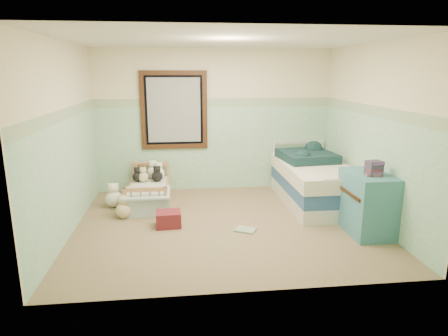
{
  "coord_description": "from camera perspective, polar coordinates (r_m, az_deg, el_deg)",
  "views": [
    {
      "loc": [
        -0.63,
        -5.24,
        2.11
      ],
      "look_at": [
        0.02,
        0.35,
        0.73
      ],
      "focal_mm": 31.72,
      "sensor_mm": 36.0,
      "label": 1
    }
  ],
  "objects": [
    {
      "name": "extra_plush_1",
      "position": [
        6.86,
        -12.35,
        -1.25
      ],
      "size": [
        0.17,
        0.17,
        0.17
      ],
      "primitive_type": "sphere",
      "color": "black",
      "rests_on": "toddler_mattress"
    },
    {
      "name": "wall_right",
      "position": [
        5.97,
        20.75,
        4.57
      ],
      "size": [
        0.04,
        3.6,
        2.5
      ],
      "primitive_type": "cube",
      "color": "beige",
      "rests_on": "floor"
    },
    {
      "name": "plush_floor_cream",
      "position": [
        6.57,
        -15.58,
        -4.3
      ],
      "size": [
        0.26,
        0.26,
        0.26
      ],
      "primitive_type": "sphere",
      "color": "white",
      "rests_on": "floor"
    },
    {
      "name": "book_stack",
      "position": [
        5.39,
        20.8,
        -0.02
      ],
      "size": [
        0.21,
        0.18,
        0.19
      ],
      "primitive_type": "cube",
      "rotation": [
        0.0,
        0.0,
        0.18
      ],
      "color": "#412327",
      "rests_on": "dresser"
    },
    {
      "name": "plush_bed_white",
      "position": [
        7.02,
        -10.18,
        -0.6
      ],
      "size": [
        0.22,
        0.22,
        0.22
      ],
      "primitive_type": "sphere",
      "color": "silver",
      "rests_on": "toddler_mattress"
    },
    {
      "name": "plush_bed_dark",
      "position": [
        6.81,
        -9.61,
        -1.18
      ],
      "size": [
        0.18,
        0.18,
        0.18
      ],
      "primitive_type": "sphere",
      "color": "black",
      "rests_on": "toddler_mattress"
    },
    {
      "name": "toddler_bed_frame",
      "position": [
        6.63,
        -10.75,
        -4.3
      ],
      "size": [
        0.65,
        1.3,
        0.17
      ],
      "primitive_type": "cube",
      "color": "#985D38",
      "rests_on": "floor"
    },
    {
      "name": "wall_front",
      "position": [
        3.6,
        3.63,
        -0.1
      ],
      "size": [
        4.2,
        0.04,
        2.5
      ],
      "primitive_type": "cube",
      "color": "beige",
      "rests_on": "floor"
    },
    {
      "name": "ceiling",
      "position": [
        5.29,
        0.25,
        18.07
      ],
      "size": [
        4.2,
        3.6,
        0.02
      ],
      "primitive_type": "cube",
      "color": "beige",
      "rests_on": "wall_back"
    },
    {
      "name": "wainscot_mint",
      "position": [
        7.18,
        -1.45,
        2.83
      ],
      "size": [
        4.2,
        0.01,
        1.5
      ],
      "primitive_type": "cube",
      "color": "#7BB58D",
      "rests_on": "floor"
    },
    {
      "name": "patchwork_quilt",
      "position": [
        6.18,
        -11.1,
        -3.53
      ],
      "size": [
        0.71,
        0.65,
        0.03
      ],
      "primitive_type": "cube",
      "color": "#629CC7",
      "rests_on": "toddler_mattress"
    },
    {
      "name": "plush_bed_tan",
      "position": [
        6.83,
        -11.54,
        -1.28
      ],
      "size": [
        0.17,
        0.17,
        0.17
      ],
      "primitive_type": "sphere",
      "color": "beige",
      "rests_on": "toddler_mattress"
    },
    {
      "name": "red_pillow",
      "position": [
        5.62,
        -8.0,
        -7.28
      ],
      "size": [
        0.36,
        0.32,
        0.21
      ],
      "primitive_type": "cube",
      "rotation": [
        0.0,
        0.0,
        0.05
      ],
      "color": "#A21221",
      "rests_on": "floor"
    },
    {
      "name": "wall_back",
      "position": [
        7.12,
        -1.49,
        6.8
      ],
      "size": [
        4.2,
        0.04,
        2.5
      ],
      "primitive_type": "cube",
      "color": "beige",
      "rests_on": "floor"
    },
    {
      "name": "plush_bed_brown",
      "position": [
        7.04,
        -11.8,
        -0.81
      ],
      "size": [
        0.18,
        0.18,
        0.18
      ],
      "primitive_type": "sphere",
      "color": "brown",
      "rests_on": "toddler_mattress"
    },
    {
      "name": "window_blinds",
      "position": [
        7.04,
        -7.22,
        8.26
      ],
      "size": [
        0.92,
        0.01,
        1.12
      ],
      "primitive_type": "cube",
      "color": "#B4B4B1",
      "rests_on": "window_frame"
    },
    {
      "name": "dresser",
      "position": [
        5.6,
        19.92,
        -4.79
      ],
      "size": [
        0.51,
        0.82,
        0.82
      ],
      "primitive_type": "cube",
      "color": "teal",
      "rests_on": "floor"
    },
    {
      "name": "plush_floor_tan",
      "position": [
        6.05,
        -14.22,
        -5.92
      ],
      "size": [
        0.24,
        0.24,
        0.24
      ],
      "primitive_type": "sphere",
      "color": "beige",
      "rests_on": "floor"
    },
    {
      "name": "floor_book",
      "position": [
        5.46,
        3.12,
        -8.89
      ],
      "size": [
        0.33,
        0.31,
        0.02
      ],
      "primitive_type": "cube",
      "rotation": [
        0.0,
        0.0,
        -0.48
      ],
      "color": "gold",
      "rests_on": "floor"
    },
    {
      "name": "teal_blanket",
      "position": [
        6.78,
        11.85,
        1.71
      ],
      "size": [
        0.92,
        0.96,
        0.14
      ],
      "primitive_type": "cube",
      "rotation": [
        0.0,
        0.0,
        0.11
      ],
      "color": "black",
      "rests_on": "twin_mattress"
    },
    {
      "name": "border_strip",
      "position": [
        7.08,
        -1.49,
        9.4
      ],
      "size": [
        4.2,
        0.01,
        0.15
      ],
      "primitive_type": "cube",
      "color": "slate",
      "rests_on": "wall_back"
    },
    {
      "name": "twin_boxspring",
      "position": [
        6.62,
        12.9,
        -2.22
      ],
      "size": [
        0.97,
        1.94,
        0.22
      ],
      "primitive_type": "cube",
      "color": "navy",
      "rests_on": "twin_bed_frame"
    },
    {
      "name": "wall_left",
      "position": [
        5.51,
        -22.04,
        3.76
      ],
      "size": [
        0.04,
        3.6,
        2.5
      ],
      "primitive_type": "cube",
      "color": "beige",
      "rests_on": "floor"
    },
    {
      "name": "toddler_mattress",
      "position": [
        6.59,
        -10.81,
        -3.12
      ],
      "size": [
        0.59,
        1.24,
        0.12
      ],
      "primitive_type": "cube",
      "color": "white",
      "rests_on": "toddler_bed_frame"
    },
    {
      "name": "window_frame",
      "position": [
        7.03,
        -7.22,
        8.25
      ],
      "size": [
        1.16,
        0.06,
        1.36
      ],
      "primitive_type": "cube",
      "color": "black",
      "rests_on": "wall_back"
    },
    {
      "name": "floor",
      "position": [
        5.69,
        0.22,
        -8.14
      ],
      "size": [
        4.2,
        3.6,
        0.02
      ],
      "primitive_type": "cube",
      "color": "brown",
      "rests_on": "ground"
    },
    {
      "name": "twin_mattress",
      "position": [
        6.56,
        13.0,
        -0.37
      ],
      "size": [
        1.01,
        1.98,
        0.22
      ],
      "primitive_type": "cube",
      "color": "#F1E1C9",
      "rests_on": "twin_boxspring"
    },
    {
      "name": "extra_plush_0",
      "position": [
        6.95,
        -9.38,
        -0.78
      ],
      "size": [
        0.21,
        0.21,
        0.21
      ],
      "primitive_type": "sphere",
      "color": "silver",
      "rests_on": "toddler_mattress"
    },
    {
      "name": "twin_bed_frame",
      "position": [
        6.68,
        12.8,
        -4.03
      ],
      "size": [
        0.97,
        1.94,
        0.22
      ],
      "primitive_type": "cube",
      "color": "silver",
      "rests_on": "floor"
    }
  ]
}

